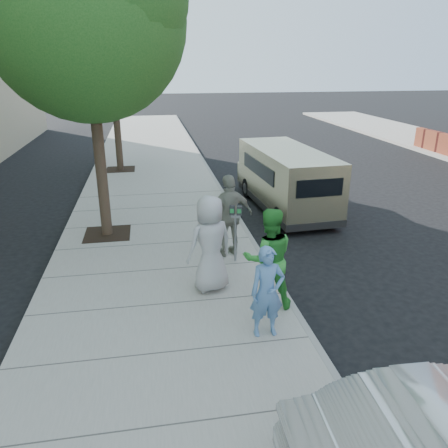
{
  "coord_description": "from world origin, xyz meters",
  "views": [
    {
      "loc": [
        -1.09,
        -8.87,
        4.49
      ],
      "look_at": [
        0.48,
        0.09,
        1.1
      ],
      "focal_mm": 35.0,
      "sensor_mm": 36.0,
      "label": 1
    }
  ],
  "objects_px": {
    "tree_far": "(112,51)",
    "van": "(285,178)",
    "person_green_shirt": "(268,259)",
    "person_gray_shirt": "(210,244)",
    "parking_meter": "(236,222)",
    "person_officer": "(267,292)",
    "person_striped_polo": "(230,216)",
    "tree_near": "(87,12)"
  },
  "relations": [
    {
      "from": "tree_far",
      "to": "van",
      "type": "xyz_separation_m",
      "value": [
        5.41,
        -5.89,
        -3.86
      ]
    },
    {
      "from": "person_green_shirt",
      "to": "person_gray_shirt",
      "type": "height_order",
      "value": "person_gray_shirt"
    },
    {
      "from": "tree_far",
      "to": "person_gray_shirt",
      "type": "xyz_separation_m",
      "value": [
        2.26,
        -11.05,
        -3.75
      ]
    },
    {
      "from": "person_green_shirt",
      "to": "tree_far",
      "type": "bearing_deg",
      "value": -70.64
    },
    {
      "from": "parking_meter",
      "to": "person_officer",
      "type": "height_order",
      "value": "person_officer"
    },
    {
      "from": "person_officer",
      "to": "person_striped_polo",
      "type": "height_order",
      "value": "person_striped_polo"
    },
    {
      "from": "person_green_shirt",
      "to": "van",
      "type": "bearing_deg",
      "value": -105.9
    },
    {
      "from": "person_officer",
      "to": "person_gray_shirt",
      "type": "height_order",
      "value": "person_gray_shirt"
    },
    {
      "from": "person_gray_shirt",
      "to": "tree_far",
      "type": "bearing_deg",
      "value": -99.47
    },
    {
      "from": "tree_far",
      "to": "person_gray_shirt",
      "type": "distance_m",
      "value": 11.88
    },
    {
      "from": "tree_far",
      "to": "person_officer",
      "type": "distance_m",
      "value": 13.68
    },
    {
      "from": "van",
      "to": "person_gray_shirt",
      "type": "distance_m",
      "value": 6.04
    },
    {
      "from": "tree_far",
      "to": "parking_meter",
      "type": "distance_m",
      "value": 10.96
    },
    {
      "from": "tree_near",
      "to": "person_green_shirt",
      "type": "xyz_separation_m",
      "value": [
        3.21,
        -4.28,
        -4.43
      ]
    },
    {
      "from": "parking_meter",
      "to": "person_officer",
      "type": "xyz_separation_m",
      "value": [
        -0.06,
        -2.92,
        -0.18
      ]
    },
    {
      "from": "parking_meter",
      "to": "person_gray_shirt",
      "type": "relative_size",
      "value": 0.68
    },
    {
      "from": "person_gray_shirt",
      "to": "tree_near",
      "type": "bearing_deg",
      "value": -77.8
    },
    {
      "from": "person_gray_shirt",
      "to": "person_striped_polo",
      "type": "height_order",
      "value": "person_gray_shirt"
    },
    {
      "from": "tree_near",
      "to": "person_officer",
      "type": "bearing_deg",
      "value": -60.27
    },
    {
      "from": "parking_meter",
      "to": "person_green_shirt",
      "type": "bearing_deg",
      "value": -68.74
    },
    {
      "from": "tree_far",
      "to": "parking_meter",
      "type": "bearing_deg",
      "value": -73.01
    },
    {
      "from": "person_gray_shirt",
      "to": "person_green_shirt",
      "type": "bearing_deg",
      "value": 117.63
    },
    {
      "from": "van",
      "to": "person_officer",
      "type": "bearing_deg",
      "value": -113.33
    },
    {
      "from": "person_officer",
      "to": "person_green_shirt",
      "type": "bearing_deg",
      "value": 73.34
    },
    {
      "from": "tree_far",
      "to": "person_striped_polo",
      "type": "height_order",
      "value": "tree_far"
    },
    {
      "from": "tree_near",
      "to": "person_gray_shirt",
      "type": "relative_size",
      "value": 3.84
    },
    {
      "from": "person_officer",
      "to": "van",
      "type": "bearing_deg",
      "value": 69.91
    },
    {
      "from": "parking_meter",
      "to": "tree_far",
      "type": "bearing_deg",
      "value": 122.62
    },
    {
      "from": "person_officer",
      "to": "person_striped_polo",
      "type": "xyz_separation_m",
      "value": [
        -0.01,
        3.3,
        0.18
      ]
    },
    {
      "from": "van",
      "to": "person_green_shirt",
      "type": "relative_size",
      "value": 2.76
    },
    {
      "from": "van",
      "to": "person_green_shirt",
      "type": "distance_m",
      "value": 6.38
    },
    {
      "from": "parking_meter",
      "to": "person_officer",
      "type": "bearing_deg",
      "value": -75.48
    },
    {
      "from": "person_striped_polo",
      "to": "person_gray_shirt",
      "type": "bearing_deg",
      "value": 52.35
    },
    {
      "from": "tree_far",
      "to": "person_officer",
      "type": "xyz_separation_m",
      "value": [
        2.95,
        -12.77,
        -3.94
      ]
    },
    {
      "from": "van",
      "to": "person_officer",
      "type": "relative_size",
      "value": 3.37
    },
    {
      "from": "van",
      "to": "person_striped_polo",
      "type": "height_order",
      "value": "person_striped_polo"
    },
    {
      "from": "person_green_shirt",
      "to": "person_striped_polo",
      "type": "xyz_separation_m",
      "value": [
        -0.27,
        2.42,
        0.01
      ]
    },
    {
      "from": "person_gray_shirt",
      "to": "person_striped_polo",
      "type": "relative_size",
      "value": 1.0
    },
    {
      "from": "tree_near",
      "to": "parking_meter",
      "type": "bearing_deg",
      "value": -36.76
    },
    {
      "from": "parking_meter",
      "to": "person_gray_shirt",
      "type": "distance_m",
      "value": 1.42
    },
    {
      "from": "person_officer",
      "to": "person_striped_polo",
      "type": "relative_size",
      "value": 0.81
    },
    {
      "from": "person_green_shirt",
      "to": "person_gray_shirt",
      "type": "relative_size",
      "value": 0.99
    }
  ]
}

